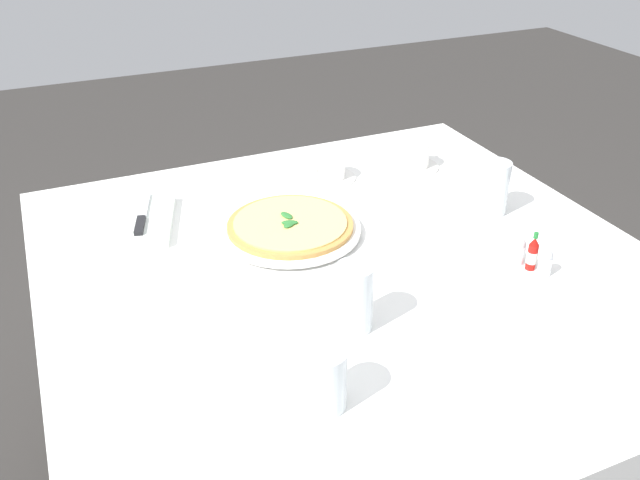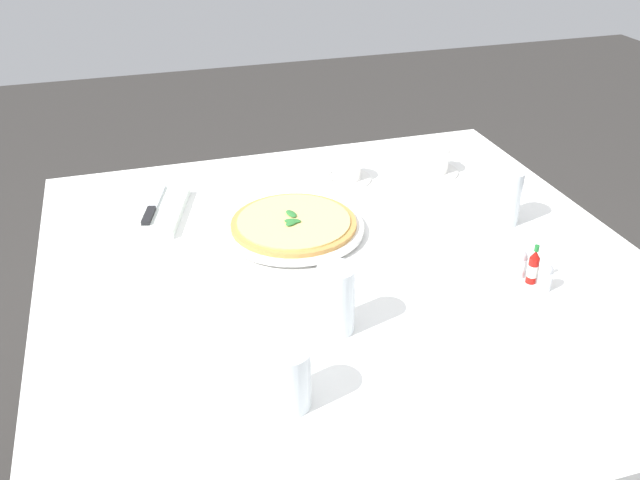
{
  "view_description": "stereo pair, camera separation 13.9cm",
  "coord_description": "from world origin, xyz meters",
  "px_view_note": "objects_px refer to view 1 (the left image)",
  "views": [
    {
      "loc": [
        -1.02,
        0.51,
        1.45
      ],
      "look_at": [
        0.08,
        0.04,
        0.75
      ],
      "focal_mm": 37.4,
      "sensor_mm": 36.0,
      "label": 1
    },
    {
      "loc": [
        -1.07,
        0.38,
        1.45
      ],
      "look_at": [
        0.08,
        0.04,
        0.75
      ],
      "focal_mm": 37.4,
      "sensor_mm": 36.0,
      "label": 2
    }
  ],
  "objects_px": {
    "coffee_cup_far_right": "(415,156)",
    "napkin_folded": "(143,221)",
    "pizza_plate": "(290,230)",
    "water_glass_left_edge": "(323,382)",
    "water_glass_far_left": "(354,301)",
    "dinner_knife": "(142,215)",
    "hot_sauce_bottle": "(532,254)",
    "salt_shaker": "(519,252)",
    "pepper_shaker": "(545,264)",
    "water_glass_near_right": "(493,191)",
    "coffee_cup_center_back": "(330,169)",
    "pizza": "(290,224)"
  },
  "relations": [
    {
      "from": "coffee_cup_far_right",
      "to": "napkin_folded",
      "type": "relative_size",
      "value": 0.52
    },
    {
      "from": "coffee_cup_far_right",
      "to": "napkin_folded",
      "type": "height_order",
      "value": "coffee_cup_far_right"
    },
    {
      "from": "pizza_plate",
      "to": "coffee_cup_far_right",
      "type": "xyz_separation_m",
      "value": [
        0.2,
        -0.43,
        0.02
      ]
    },
    {
      "from": "water_glass_left_edge",
      "to": "water_glass_far_left",
      "type": "xyz_separation_m",
      "value": [
        0.15,
        -0.12,
        0.01
      ]
    },
    {
      "from": "dinner_knife",
      "to": "hot_sauce_bottle",
      "type": "bearing_deg",
      "value": -110.22
    },
    {
      "from": "hot_sauce_bottle",
      "to": "salt_shaker",
      "type": "xyz_separation_m",
      "value": [
        0.03,
        0.01,
        -0.01
      ]
    },
    {
      "from": "napkin_folded",
      "to": "salt_shaker",
      "type": "relative_size",
      "value": 4.41
    },
    {
      "from": "coffee_cup_far_right",
      "to": "salt_shaker",
      "type": "xyz_separation_m",
      "value": [
        -0.49,
        0.05,
        -0.01
      ]
    },
    {
      "from": "dinner_knife",
      "to": "pepper_shaker",
      "type": "bearing_deg",
      "value": -111.33
    },
    {
      "from": "water_glass_near_right",
      "to": "salt_shaker",
      "type": "xyz_separation_m",
      "value": [
        -0.2,
        0.08,
        -0.03
      ]
    },
    {
      "from": "coffee_cup_center_back",
      "to": "water_glass_left_edge",
      "type": "xyz_separation_m",
      "value": [
        -0.72,
        0.34,
        0.02
      ]
    },
    {
      "from": "water_glass_near_right",
      "to": "hot_sauce_bottle",
      "type": "distance_m",
      "value": 0.24
    },
    {
      "from": "pizza",
      "to": "dinner_knife",
      "type": "height_order",
      "value": "pizza"
    },
    {
      "from": "napkin_folded",
      "to": "pepper_shaker",
      "type": "height_order",
      "value": "pepper_shaker"
    },
    {
      "from": "coffee_cup_center_back",
      "to": "pepper_shaker",
      "type": "height_order",
      "value": "coffee_cup_center_back"
    },
    {
      "from": "dinner_knife",
      "to": "pepper_shaker",
      "type": "relative_size",
      "value": 3.43
    },
    {
      "from": "water_glass_near_right",
      "to": "pizza_plate",
      "type": "bearing_deg",
      "value": 79.04
    },
    {
      "from": "pizza_plate",
      "to": "hot_sauce_bottle",
      "type": "relative_size",
      "value": 3.69
    },
    {
      "from": "coffee_cup_far_right",
      "to": "dinner_knife",
      "type": "xyz_separation_m",
      "value": [
        -0.02,
        0.71,
        -0.01
      ]
    },
    {
      "from": "pizza",
      "to": "coffee_cup_far_right",
      "type": "distance_m",
      "value": 0.47
    },
    {
      "from": "pizza_plate",
      "to": "water_glass_far_left",
      "type": "distance_m",
      "value": 0.35
    },
    {
      "from": "pizza",
      "to": "coffee_cup_center_back",
      "type": "bearing_deg",
      "value": -41.01
    },
    {
      "from": "pizza",
      "to": "coffee_cup_far_right",
      "type": "bearing_deg",
      "value": -65.04
    },
    {
      "from": "water_glass_far_left",
      "to": "napkin_folded",
      "type": "relative_size",
      "value": 0.51
    },
    {
      "from": "pizza",
      "to": "salt_shaker",
      "type": "bearing_deg",
      "value": -127.57
    },
    {
      "from": "napkin_folded",
      "to": "water_glass_near_right",
      "type": "bearing_deg",
      "value": -92.44
    },
    {
      "from": "coffee_cup_far_right",
      "to": "hot_sauce_bottle",
      "type": "bearing_deg",
      "value": 175.95
    },
    {
      "from": "pepper_shaker",
      "to": "coffee_cup_center_back",
      "type": "bearing_deg",
      "value": 19.79
    },
    {
      "from": "water_glass_left_edge",
      "to": "dinner_knife",
      "type": "distance_m",
      "value": 0.69
    },
    {
      "from": "coffee_cup_center_back",
      "to": "water_glass_far_left",
      "type": "relative_size",
      "value": 1.04
    },
    {
      "from": "napkin_folded",
      "to": "dinner_knife",
      "type": "xyz_separation_m",
      "value": [
        0.0,
        -0.0,
        0.01
      ]
    },
    {
      "from": "hot_sauce_bottle",
      "to": "coffee_cup_center_back",
      "type": "bearing_deg",
      "value": 19.8
    },
    {
      "from": "pepper_shaker",
      "to": "water_glass_left_edge",
      "type": "bearing_deg",
      "value": 105.71
    },
    {
      "from": "pizza_plate",
      "to": "water_glass_near_right",
      "type": "relative_size",
      "value": 2.44
    },
    {
      "from": "water_glass_left_edge",
      "to": "water_glass_near_right",
      "type": "relative_size",
      "value": 0.83
    },
    {
      "from": "pepper_shaker",
      "to": "pizza",
      "type": "bearing_deg",
      "value": 48.95
    },
    {
      "from": "hot_sauce_bottle",
      "to": "pepper_shaker",
      "type": "distance_m",
      "value": 0.03
    },
    {
      "from": "water_glass_far_left",
      "to": "water_glass_near_right",
      "type": "height_order",
      "value": "water_glass_far_left"
    },
    {
      "from": "pepper_shaker",
      "to": "hot_sauce_bottle",
      "type": "bearing_deg",
      "value": 19.65
    },
    {
      "from": "napkin_folded",
      "to": "pepper_shaker",
      "type": "xyz_separation_m",
      "value": [
        -0.52,
        -0.69,
        0.02
      ]
    },
    {
      "from": "coffee_cup_center_back",
      "to": "water_glass_far_left",
      "type": "height_order",
      "value": "water_glass_far_left"
    },
    {
      "from": "coffee_cup_center_back",
      "to": "water_glass_left_edge",
      "type": "height_order",
      "value": "water_glass_left_edge"
    },
    {
      "from": "coffee_cup_center_back",
      "to": "hot_sauce_bottle",
      "type": "distance_m",
      "value": 0.58
    },
    {
      "from": "water_glass_left_edge",
      "to": "coffee_cup_center_back",
      "type": "bearing_deg",
      "value": -24.93
    },
    {
      "from": "water_glass_left_edge",
      "to": "salt_shaker",
      "type": "bearing_deg",
      "value": -68.23
    },
    {
      "from": "water_glass_far_left",
      "to": "salt_shaker",
      "type": "height_order",
      "value": "water_glass_far_left"
    },
    {
      "from": "pizza_plate",
      "to": "pizza",
      "type": "bearing_deg",
      "value": 93.91
    },
    {
      "from": "coffee_cup_far_right",
      "to": "dinner_knife",
      "type": "relative_size",
      "value": 0.67
    },
    {
      "from": "pizza",
      "to": "pepper_shaker",
      "type": "xyz_separation_m",
      "value": [
        -0.35,
        -0.4,
        0.0
      ]
    },
    {
      "from": "pizza",
      "to": "water_glass_near_right",
      "type": "xyz_separation_m",
      "value": [
        -0.09,
        -0.46,
        0.03
      ]
    }
  ]
}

